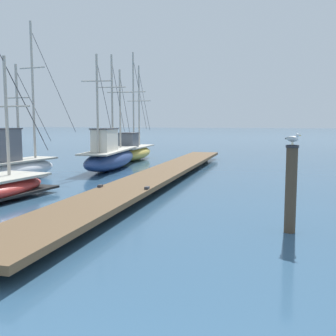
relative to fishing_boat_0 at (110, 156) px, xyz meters
name	(u,v)px	position (x,y,z in m)	size (l,w,h in m)	color
floating_dock	(162,173)	(4.31, -3.30, -0.38)	(4.13, 23.73, 0.53)	brown
fishing_boat_0	(110,156)	(0.00, 0.00, 0.00)	(3.34, 8.31, 6.25)	navy
fishing_boat_2	(132,151)	(-1.15, 5.22, -0.10)	(2.70, 7.64, 7.26)	gold
fishing_boat_7	(14,164)	(-1.94, -5.28, 0.00)	(1.70, 6.96, 7.17)	silver
mooring_piling	(291,188)	(10.04, -9.87, 0.32)	(0.30, 0.30, 2.04)	#4C3D2D
perched_seagull	(292,138)	(10.04, -9.87, 1.45)	(0.36, 0.24, 0.26)	gold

